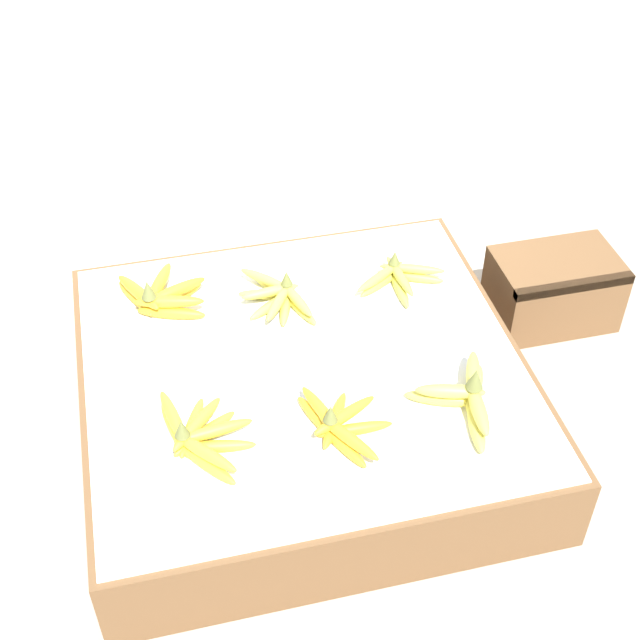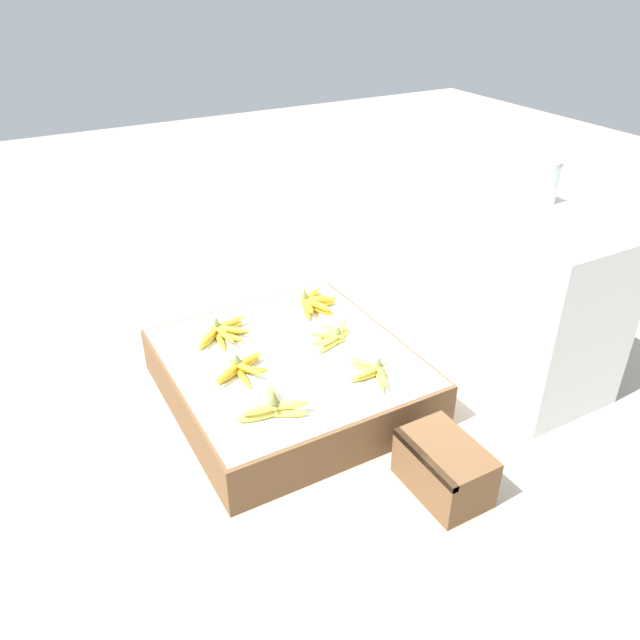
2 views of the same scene
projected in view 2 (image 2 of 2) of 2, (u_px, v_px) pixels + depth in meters
name	position (u px, v px, depth m)	size (l,w,h in m)	color
ground_plane	(290.00, 395.00, 2.61)	(10.00, 10.00, 0.00)	#A89E8E
display_platform	(289.00, 376.00, 2.56)	(0.98, 0.93, 0.20)	brown
back_vendor_table	(478.00, 275.00, 2.77)	(1.28, 0.47, 0.73)	white
wooden_crate	(444.00, 468.00, 2.11)	(0.32, 0.21, 0.19)	brown
banana_bunch_front_left	(223.00, 332.00, 2.62)	(0.19, 0.27, 0.09)	gold
banana_bunch_front_midleft	(241.00, 369.00, 2.39)	(0.19, 0.24, 0.09)	gold
banana_bunch_front_midright	(273.00, 406.00, 2.18)	(0.21, 0.26, 0.11)	#DBCC4C
banana_bunch_middle_left	(313.00, 303.00, 2.83)	(0.22, 0.20, 0.11)	gold
banana_bunch_middle_midleft	(333.00, 336.00, 2.60)	(0.17, 0.23, 0.09)	#DBCC4C
banana_bunch_middle_midright	(373.00, 371.00, 2.38)	(0.24, 0.17, 0.08)	gold
glass_jar	(543.00, 181.00, 2.48)	(0.12, 0.12, 0.17)	silver
foam_tray_white	(584.00, 229.00, 2.25)	(0.27, 0.19, 0.02)	white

